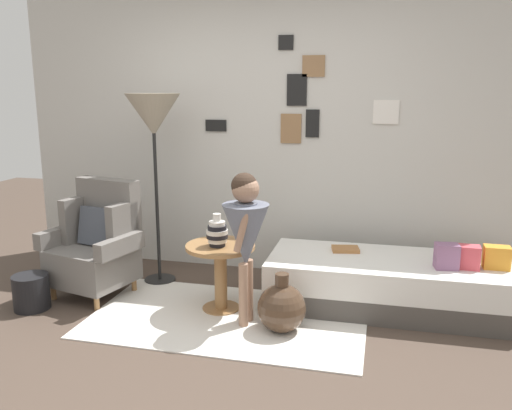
% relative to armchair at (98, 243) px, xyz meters
% --- Properties ---
extents(ground_plane, '(12.00, 12.00, 0.00)m').
position_rel_armchair_xyz_m(ground_plane, '(1.24, -0.97, -0.44)').
color(ground_plane, '#4C3D33').
extents(gallery_wall, '(4.80, 0.12, 2.60)m').
position_rel_armchair_xyz_m(gallery_wall, '(1.24, 0.98, 0.86)').
color(gallery_wall, beige).
rests_on(gallery_wall, ground).
extents(rug, '(2.08, 1.21, 0.01)m').
position_rel_armchair_xyz_m(rug, '(1.22, -0.25, -0.43)').
color(rug, silver).
rests_on(rug, ground).
extents(armchair, '(0.85, 0.71, 0.97)m').
position_rel_armchair_xyz_m(armchair, '(0.00, 0.00, 0.00)').
color(armchair, '#9E7042').
rests_on(armchair, ground).
extents(daybed, '(1.91, 0.81, 0.40)m').
position_rel_armchair_xyz_m(daybed, '(2.41, 0.28, -0.24)').
color(daybed, '#4C4742').
rests_on(daybed, ground).
extents(pillow_head, '(0.19, 0.12, 0.17)m').
position_rel_armchair_xyz_m(pillow_head, '(3.18, 0.25, 0.05)').
color(pillow_head, orange).
rests_on(pillow_head, daybed).
extents(pillow_mid, '(0.19, 0.13, 0.18)m').
position_rel_armchair_xyz_m(pillow_mid, '(2.96, 0.20, 0.05)').
color(pillow_mid, '#D64C56').
rests_on(pillow_mid, daybed).
extents(pillow_back, '(0.18, 0.14, 0.19)m').
position_rel_armchair_xyz_m(pillow_back, '(2.81, 0.15, 0.06)').
color(pillow_back, gray).
rests_on(pillow_back, daybed).
extents(side_table, '(0.54, 0.54, 0.54)m').
position_rel_armchair_xyz_m(side_table, '(1.12, -0.10, -0.06)').
color(side_table, '#9E7042').
rests_on(side_table, ground).
extents(vase_striped, '(0.17, 0.17, 0.26)m').
position_rel_armchair_xyz_m(vase_striped, '(1.11, -0.14, 0.20)').
color(vase_striped, black).
rests_on(vase_striped, side_table).
extents(floor_lamp, '(0.47, 0.47, 1.68)m').
position_rel_armchair_xyz_m(floor_lamp, '(0.38, 0.39, 1.02)').
color(floor_lamp, black).
rests_on(floor_lamp, ground).
extents(person_child, '(0.34, 0.34, 1.14)m').
position_rel_armchair_xyz_m(person_child, '(1.38, -0.30, 0.29)').
color(person_child, '#A37A60').
rests_on(person_child, ground).
extents(book_on_daybed, '(0.25, 0.20, 0.03)m').
position_rel_armchair_xyz_m(book_on_daybed, '(2.05, 0.42, -0.02)').
color(book_on_daybed, '#A86E3C').
rests_on(book_on_daybed, daybed).
extents(demijohn_near, '(0.35, 0.35, 0.44)m').
position_rel_armchair_xyz_m(demijohn_near, '(1.66, -0.35, -0.26)').
color(demijohn_near, '#473323').
rests_on(demijohn_near, ground).
extents(magazine_basket, '(0.28, 0.28, 0.28)m').
position_rel_armchair_xyz_m(magazine_basket, '(-0.35, -0.44, -0.30)').
color(magazine_basket, black).
rests_on(magazine_basket, ground).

